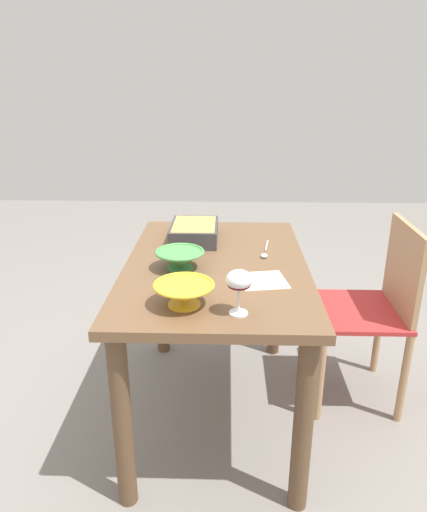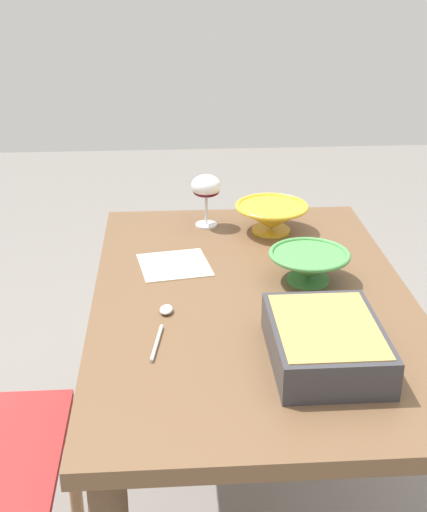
# 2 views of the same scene
# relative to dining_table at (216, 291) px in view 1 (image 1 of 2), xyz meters

# --- Properties ---
(ground_plane) EXTENTS (8.00, 8.00, 0.00)m
(ground_plane) POSITION_rel_dining_table_xyz_m (0.00, 0.00, -0.63)
(ground_plane) COLOR gray
(dining_table) EXTENTS (1.18, 0.76, 0.76)m
(dining_table) POSITION_rel_dining_table_xyz_m (0.00, 0.00, 0.00)
(dining_table) COLOR brown
(dining_table) RESTS_ON ground_plane
(chair) EXTENTS (0.43, 0.41, 0.89)m
(chair) POSITION_rel_dining_table_xyz_m (-0.15, 0.74, -0.13)
(chair) COLOR #B22D2D
(chair) RESTS_ON ground_plane
(wine_glass) EXTENTS (0.09, 0.09, 0.16)m
(wine_glass) POSITION_rel_dining_table_xyz_m (0.46, 0.09, 0.25)
(wine_glass) COLOR white
(wine_glass) RESTS_ON dining_table
(casserole_dish) EXTENTS (0.30, 0.22, 0.08)m
(casserole_dish) POSITION_rel_dining_table_xyz_m (-0.29, -0.11, 0.18)
(casserole_dish) COLOR #38383D
(casserole_dish) RESTS_ON dining_table
(mixing_bowl) EXTENTS (0.20, 0.20, 0.08)m
(mixing_bowl) POSITION_rel_dining_table_xyz_m (0.07, -0.15, 0.18)
(mixing_bowl) COLOR #4C994C
(mixing_bowl) RESTS_ON dining_table
(small_bowl) EXTENTS (0.21, 0.21, 0.08)m
(small_bowl) POSITION_rel_dining_table_xyz_m (0.40, -0.10, 0.18)
(small_bowl) COLOR yellow
(small_bowl) RESTS_ON dining_table
(serving_spoon) EXTENTS (0.23, 0.05, 0.01)m
(serving_spoon) POSITION_rel_dining_table_xyz_m (-0.11, 0.21, 0.14)
(serving_spoon) COLOR silver
(serving_spoon) RESTS_ON dining_table
(napkin) EXTENTS (0.20, 0.20, 0.00)m
(napkin) POSITION_rel_dining_table_xyz_m (0.18, 0.19, 0.13)
(napkin) COLOR beige
(napkin) RESTS_ON dining_table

